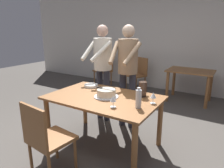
{
  "coord_description": "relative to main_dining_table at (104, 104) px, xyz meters",
  "views": [
    {
      "loc": [
        1.51,
        -2.22,
        1.67
      ],
      "look_at": [
        0.04,
        0.16,
        0.9
      ],
      "focal_mm": 32.79,
      "sensor_mm": 36.0,
      "label": 1
    }
  ],
  "objects": [
    {
      "name": "ground_plane",
      "position": [
        0.0,
        0.0,
        -0.65
      ],
      "size": [
        14.0,
        14.0,
        0.0
      ],
      "primitive_type": "plane",
      "color": "#4C4742"
    },
    {
      "name": "back_wall",
      "position": [
        0.0,
        3.29,
        0.7
      ],
      "size": [
        10.0,
        0.12,
        2.7
      ],
      "primitive_type": "cube",
      "color": "beige",
      "rests_on": "ground_plane"
    },
    {
      "name": "main_dining_table",
      "position": [
        0.0,
        0.0,
        0.0
      ],
      "size": [
        1.53,
        0.99,
        0.75
      ],
      "color": "brown",
      "rests_on": "ground_plane"
    },
    {
      "name": "cake_on_platter",
      "position": [
        0.04,
        0.01,
        0.16
      ],
      "size": [
        0.34,
        0.34,
        0.11
      ],
      "color": "silver",
      "rests_on": "main_dining_table"
    },
    {
      "name": "cake_knife",
      "position": [
        -0.03,
        0.01,
        0.22
      ],
      "size": [
        0.27,
        0.02,
        0.02
      ],
      "color": "silver",
      "rests_on": "cake_on_platter"
    },
    {
      "name": "plate_stack",
      "position": [
        -0.44,
        0.3,
        0.12
      ],
      "size": [
        0.22,
        0.22,
        0.04
      ],
      "color": "white",
      "rests_on": "main_dining_table"
    },
    {
      "name": "wine_glass_near",
      "position": [
        0.68,
        0.11,
        0.21
      ],
      "size": [
        0.08,
        0.08,
        0.14
      ],
      "color": "silver",
      "rests_on": "main_dining_table"
    },
    {
      "name": "wine_glass_far",
      "position": [
        0.31,
        -0.26,
        0.21
      ],
      "size": [
        0.08,
        0.08,
        0.14
      ],
      "color": "silver",
      "rests_on": "main_dining_table"
    },
    {
      "name": "water_bottle",
      "position": [
        0.58,
        -0.12,
        0.22
      ],
      "size": [
        0.07,
        0.07,
        0.25
      ],
      "color": "silver",
      "rests_on": "main_dining_table"
    },
    {
      "name": "hurricane_lamp",
      "position": [
        0.46,
        0.29,
        0.21
      ],
      "size": [
        0.11,
        0.11,
        0.21
      ],
      "color": "black",
      "rests_on": "main_dining_table"
    },
    {
      "name": "person_cutting_cake",
      "position": [
        0.0,
        0.7,
        0.43
      ],
      "size": [
        0.47,
        0.56,
        1.72
      ],
      "color": "#2D2D38",
      "rests_on": "ground_plane"
    },
    {
      "name": "person_standing_beside",
      "position": [
        -0.52,
        0.74,
        0.43
      ],
      "size": [
        0.46,
        0.57,
        1.72
      ],
      "color": "#2D2D38",
      "rests_on": "ground_plane"
    },
    {
      "name": "chair_near_side",
      "position": [
        -0.2,
        -0.87,
        -0.15
      ],
      "size": [
        0.49,
        0.49,
        0.9
      ],
      "color": "brown",
      "rests_on": "ground_plane"
    },
    {
      "name": "background_table",
      "position": [
        0.64,
        2.59,
        -0.07
      ],
      "size": [
        1.0,
        0.7,
        0.74
      ],
      "color": "brown",
      "rests_on": "ground_plane"
    },
    {
      "name": "background_chair_1",
      "position": [
        -1.83,
        2.76,
        -0.15
      ],
      "size": [
        0.58,
        0.58,
        0.9
      ],
      "color": "brown",
      "rests_on": "ground_plane"
    },
    {
      "name": "background_chair_2",
      "position": [
        -0.73,
        2.74,
        -0.15
      ],
      "size": [
        0.59,
        0.59,
        0.9
      ],
      "color": "brown",
      "rests_on": "ground_plane"
    }
  ]
}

